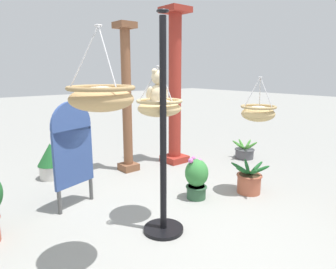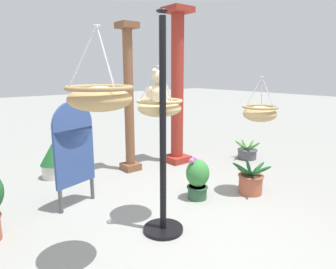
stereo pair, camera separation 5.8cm
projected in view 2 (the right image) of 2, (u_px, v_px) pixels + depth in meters
name	position (u px, v px, depth m)	size (l,w,h in m)	color
ground_plane	(174.00, 227.00, 3.43)	(40.00, 40.00, 0.00)	gray
display_pole_central	(163.00, 170.00, 3.22)	(0.44, 0.44, 2.31)	black
hanging_basket_with_teddy	(160.00, 107.00, 3.37)	(0.51, 0.51, 0.56)	tan
teddy_bear	(158.00, 90.00, 3.34)	(0.29, 0.26, 0.42)	beige
hanging_basket_left_high	(100.00, 97.00, 2.45)	(0.55, 0.55, 0.67)	tan
hanging_basket_right_low	(260.00, 113.00, 4.14)	(0.48, 0.48, 0.61)	tan
greenhouse_pillar_left	(129.00, 102.00, 5.18)	(0.31, 0.31, 2.51)	brown
greenhouse_pillar_right	(177.00, 91.00, 5.64)	(0.45, 0.45, 2.84)	#9E2D23
potted_plant_fern_front	(251.00, 181.00, 4.36)	(0.56, 0.51, 0.45)	#AD563D
potted_plant_bushy_green	(197.00, 178.00, 4.15)	(0.32, 0.32, 0.60)	#2D5638
potted_plant_small_succulent	(54.00, 160.00, 4.99)	(0.43, 0.43, 0.59)	beige
potted_plant_conical_shrub	(247.00, 152.00, 6.09)	(0.51, 0.49, 0.37)	#4C4C51
display_sign_board	(74.00, 145.00, 3.83)	(0.58, 0.22, 1.37)	#334C8C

